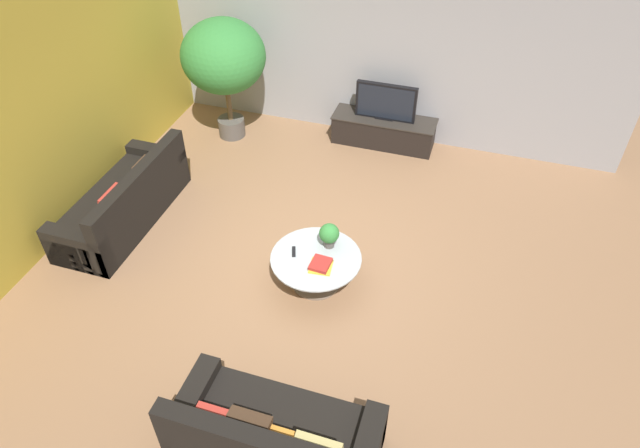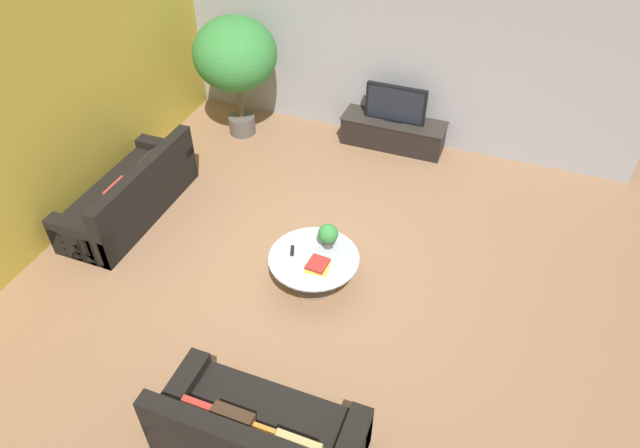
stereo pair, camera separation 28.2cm
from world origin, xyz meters
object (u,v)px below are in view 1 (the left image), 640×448
Objects in this scene: couch_by_wall at (125,203)px; potted_palm_tall at (224,58)px; couch_near_entry at (274,439)px; potted_plant_tabletop at (329,234)px; coffee_table at (316,265)px; television at (386,102)px; media_console at (384,130)px.

couch_by_wall is 1.10× the size of potted_palm_tall.
couch_near_entry reaches higher than potted_plant_tabletop.
couch_by_wall is 6.72× the size of potted_plant_tabletop.
potted_palm_tall reaches higher than coffee_table.
potted_palm_tall is 3.49m from potted_plant_tabletop.
television is at bearing 135.34° from couch_by_wall.
potted_palm_tall reaches higher than couch_near_entry.
potted_palm_tall is (0.44, 2.35, 1.02)m from couch_by_wall.
television reaches higher than potted_plant_tabletop.
television is at bearing 90.22° from potted_plant_tabletop.
television is 4.01m from couch_by_wall.
potted_plant_tabletop is at bearing 69.90° from coffee_table.
coffee_table is 3.38× the size of potted_plant_tabletop.
couch_near_entry is (0.24, -5.31, 0.06)m from media_console.
media_console is at bearing 11.74° from potted_palm_tall.
television is at bearing -90.00° from media_console.
potted_palm_tall reaches higher than television.
couch_by_wall reaches higher than potted_plant_tabletop.
television is at bearing 88.68° from coffee_table.
potted_plant_tabletop is (2.82, -0.10, 0.31)m from couch_by_wall.
couch_near_entry is at bearing -61.60° from potted_palm_tall.
media_console is 2.96m from potted_plant_tabletop.
potted_palm_tall is (-2.36, -0.49, 1.07)m from media_console.
couch_by_wall reaches higher than coffee_table.
couch_by_wall is at bearing -39.02° from couch_near_entry.
couch_near_entry is at bearing -84.50° from potted_plant_tabletop.
potted_palm_tall is (-2.36, -0.49, 0.58)m from television.
television reaches higher than media_console.
potted_plant_tabletop reaches higher than coffee_table.
couch_near_entry is (0.31, -2.13, 0.00)m from coffee_table.
television is 0.49× the size of potted_palm_tall.
media_console is at bearing 135.35° from couch_by_wall.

